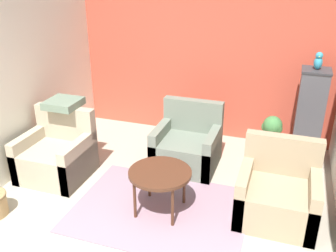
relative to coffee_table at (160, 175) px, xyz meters
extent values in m
cube|color=#C64C38|center=(-0.08, 2.34, 0.76)|extent=(4.26, 0.06, 2.50)
cube|color=silver|center=(-2.18, 0.52, 0.76)|extent=(0.06, 3.57, 2.50)
cube|color=gray|center=(0.00, 0.00, -0.48)|extent=(2.05, 1.54, 0.01)
cylinder|color=#472819|center=(0.00, 0.00, 0.03)|extent=(0.73, 0.73, 0.04)
cylinder|color=#472819|center=(-0.23, -0.23, -0.24)|extent=(0.04, 0.04, 0.50)
cylinder|color=#472819|center=(0.23, -0.23, -0.24)|extent=(0.04, 0.04, 0.50)
cylinder|color=#472819|center=(-0.23, 0.23, -0.24)|extent=(0.04, 0.04, 0.50)
cylinder|color=#472819|center=(0.23, 0.23, -0.24)|extent=(0.04, 0.04, 0.50)
cube|color=tan|center=(-1.61, 0.27, -0.27)|extent=(0.87, 0.80, 0.43)
cube|color=tan|center=(-1.61, 0.60, 0.18)|extent=(0.87, 0.14, 0.47)
cube|color=tan|center=(-1.99, 0.27, -0.19)|extent=(0.12, 0.80, 0.60)
cube|color=tan|center=(-1.24, 0.27, -0.19)|extent=(0.12, 0.80, 0.60)
cube|color=#9E896B|center=(1.30, 0.28, -0.27)|extent=(0.87, 0.80, 0.43)
cube|color=#9E896B|center=(1.30, 0.61, 0.18)|extent=(0.87, 0.14, 0.47)
cube|color=#9E896B|center=(0.93, 0.28, -0.19)|extent=(0.12, 0.80, 0.60)
cube|color=#9E896B|center=(1.68, 0.28, -0.19)|extent=(0.12, 0.80, 0.60)
cube|color=slate|center=(0.00, 1.11, -0.27)|extent=(0.87, 0.80, 0.43)
cube|color=slate|center=(0.00, 1.44, 0.18)|extent=(0.87, 0.14, 0.47)
cube|color=slate|center=(-0.38, 1.11, -0.19)|extent=(0.12, 0.80, 0.60)
cube|color=slate|center=(0.37, 1.11, -0.19)|extent=(0.12, 0.80, 0.60)
cube|color=#353539|center=(1.60, 1.90, -0.44)|extent=(0.47, 0.47, 0.09)
cube|color=#4C4C51|center=(1.60, 1.90, 0.23)|extent=(0.37, 0.37, 1.26)
cube|color=#353539|center=(1.60, 1.90, 0.88)|extent=(0.39, 0.39, 0.03)
ellipsoid|color=teal|center=(1.60, 1.90, 0.98)|extent=(0.11, 0.14, 0.18)
sphere|color=teal|center=(1.60, 1.88, 1.08)|extent=(0.10, 0.10, 0.10)
cone|color=gold|center=(1.60, 1.84, 1.08)|extent=(0.04, 0.04, 0.04)
cone|color=teal|center=(1.60, 1.97, 0.96)|extent=(0.06, 0.12, 0.16)
cylinder|color=#66605B|center=(1.11, 1.82, -0.40)|extent=(0.24, 0.24, 0.18)
cylinder|color=brown|center=(1.11, 1.82, -0.19)|extent=(0.03, 0.03, 0.23)
sphere|color=#427F42|center=(1.11, 1.82, 0.02)|extent=(0.28, 0.28, 0.28)
sphere|color=#427F42|center=(1.04, 1.85, -0.03)|extent=(0.17, 0.17, 0.17)
sphere|color=#427F42|center=(1.18, 1.80, -0.02)|extent=(0.15, 0.15, 0.15)
cube|color=slate|center=(-1.61, 0.60, 0.47)|extent=(0.44, 0.44, 0.10)
camera|label=1|loc=(1.27, -3.46, 2.26)|focal=40.00mm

